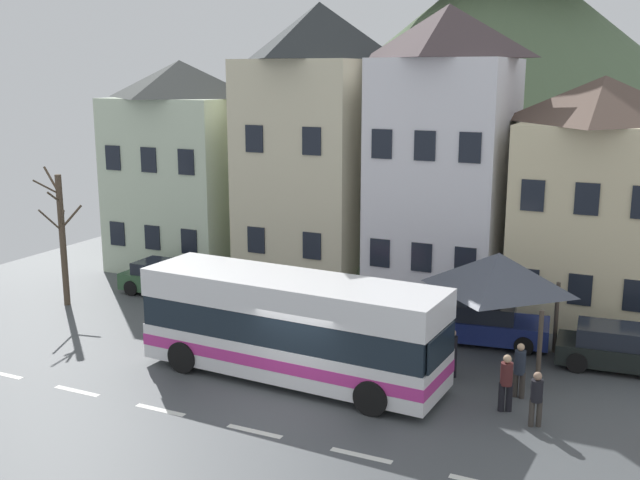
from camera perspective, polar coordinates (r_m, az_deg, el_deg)
The scene contains 17 objects.
ground_plane at distance 22.01m, azimuth -2.22°, elevation -12.10°, with size 40.00×60.00×0.07m.
townhouse_00 at distance 36.19m, azimuth -10.27°, elevation 5.50°, with size 5.92×5.11×9.69m.
townhouse_01 at distance 33.49m, azimuth -0.05°, elevation 7.19°, with size 5.16×6.91×12.06m.
townhouse_02 at distance 30.69m, azimuth 9.35°, elevation 6.20°, with size 5.03×5.29×11.71m.
townhouse_03 at distance 30.63m, azimuth 20.10°, elevation 3.07°, with size 5.40×6.92×9.03m.
hilltop_castle at distance 48.99m, azimuth 13.61°, elevation 11.81°, with size 41.81×41.81×24.14m.
transit_bus at distance 22.97m, azimuth -2.16°, elevation -6.66°, with size 9.59×3.06×3.16m.
bus_shelter at distance 24.57m, azimuth 13.29°, elevation -2.35°, with size 3.60×3.60×3.59m.
parked_car_00 at distance 32.49m, azimuth -11.36°, elevation -2.85°, with size 4.05×1.97×1.36m.
parked_car_01 at distance 25.76m, azimuth 21.70°, elevation -7.61°, with size 4.07×2.07×1.37m.
parked_car_02 at distance 26.85m, azimuth 11.89°, elevation -6.09°, with size 4.75×2.42×1.42m.
pedestrian_00 at distance 23.64m, azimuth 9.91°, elevation -8.13°, with size 0.34×0.33×1.52m.
pedestrian_01 at distance 22.61m, azimuth 14.81°, elevation -9.35°, with size 0.36×0.32×1.63m.
pedestrian_02 at distance 21.66m, azimuth 13.85°, elevation -10.29°, with size 0.37×0.34×1.64m.
pedestrian_03 at distance 20.98m, azimuth 16.00°, elevation -11.24°, with size 0.33×0.32×1.53m.
public_bench at distance 27.22m, azimuth 11.84°, elevation -6.31°, with size 1.71×0.48×0.87m.
bare_tree_00 at distance 31.54m, azimuth -18.87°, elevation 0.32°, with size 1.48×1.94×5.51m.
Camera 1 is at (9.26, -17.74, 9.13)m, focal length 42.47 mm.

